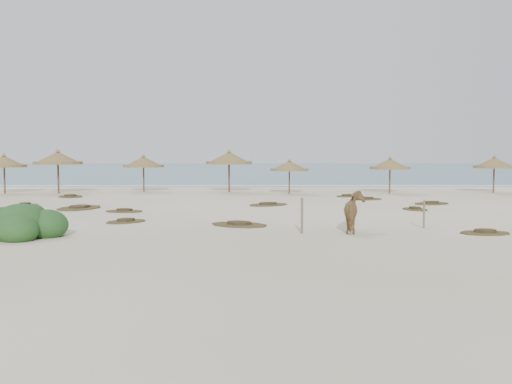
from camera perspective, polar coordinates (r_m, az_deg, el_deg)
ground at (r=23.21m, az=-2.07°, el=-3.15°), size 160.00×160.00×0.00m
ocean at (r=98.06m, az=-0.66°, el=2.31°), size 200.00×100.00×0.01m
foam_line at (r=49.11m, az=-1.09°, el=0.63°), size 70.00×0.60×0.01m
palapa_0 at (r=43.49m, az=-23.89°, el=2.75°), size 3.78×3.78×2.83m
palapa_1 at (r=42.29m, az=-19.20°, el=3.17°), size 3.37×3.37×3.14m
palapa_2 at (r=42.38m, az=-11.19°, el=2.92°), size 3.27×3.27×2.76m
palapa_3 at (r=41.17m, az=-2.72°, el=3.35°), size 3.65×3.65×3.12m
palapa_4 at (r=39.61m, az=3.36°, el=2.57°), size 3.24×3.24×2.46m
palapa_5 at (r=40.99m, az=13.26°, el=2.70°), size 3.68×3.68×2.62m
palapa_6 at (r=43.83m, az=22.72°, el=2.67°), size 3.77×3.77×2.71m
horse at (r=20.75m, az=9.89°, el=-1.97°), size 1.05×1.87×1.50m
fence_post_near at (r=20.32m, az=4.62°, el=-2.37°), size 0.11×0.11×1.28m
fence_post_far at (r=22.60m, az=16.45°, el=-2.12°), size 0.10×0.10×1.08m
bush at (r=20.86m, az=-22.42°, el=-3.05°), size 2.99×2.63×1.34m
scrub_1 at (r=30.62m, az=-17.24°, el=-1.50°), size 2.51×3.29×0.16m
scrub_2 at (r=28.33m, az=-13.04°, el=-1.85°), size 2.05×1.55×0.16m
scrub_3 at (r=31.04m, az=1.22°, el=-1.24°), size 2.81×2.64×0.16m
scrub_4 at (r=29.64m, az=15.61°, el=-1.64°), size 1.47×1.85×0.16m
scrub_5 at (r=33.23m, az=17.15°, el=-1.08°), size 2.66×2.38×0.16m
scrub_6 at (r=38.69m, az=-18.05°, el=-0.40°), size 2.27×2.71×0.16m
scrub_7 at (r=35.42m, az=10.98°, el=-0.67°), size 2.37×1.95×0.16m
scrub_8 at (r=33.44m, az=-22.10°, el=-1.16°), size 1.59×1.37×0.16m
scrub_9 at (r=22.50m, az=-1.70°, el=-3.24°), size 2.81×2.45×0.16m
scrub_10 at (r=37.55m, az=9.08°, el=-0.38°), size 2.03×1.99×0.16m
scrub_11 at (r=24.14m, az=-12.88°, el=-2.85°), size 2.04×2.01×0.16m
scrub_12 at (r=21.80m, az=21.92°, el=-3.77°), size 1.85×1.27×0.16m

